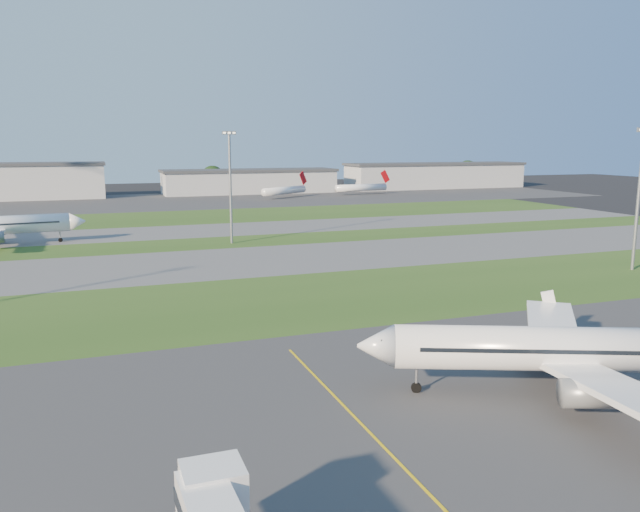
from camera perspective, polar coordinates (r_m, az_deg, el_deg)
name	(u,v)px	position (r m, az deg, el deg)	size (l,w,h in m)	color
ground	(352,500)	(43.84, 2.99, -21.36)	(700.00, 700.00, 0.00)	black
apron_near	(352,500)	(43.83, 2.99, -21.36)	(300.00, 70.00, 0.01)	#333335
grass_strip_a	(211,307)	(90.53, -9.97, -4.62)	(300.00, 34.00, 0.01)	#2A4918
taxiway_a	(180,265)	(122.40, -12.69, -0.84)	(300.00, 32.00, 0.01)	#515154
grass_strip_b	(165,246)	(146.87, -13.96, 0.93)	(300.00, 18.00, 0.01)	#2A4918
taxiway_b	(156,233)	(168.54, -14.77, 2.06)	(300.00, 26.00, 0.01)	#515154
grass_strip_c	(146,219)	(201.18, -15.66, 3.29)	(300.00, 40.00, 0.01)	#2A4918
apron_far	(133,202)	(260.75, -16.70, 4.74)	(400.00, 80.00, 0.01)	#333335
yellow_line	(420,486)	(45.76, 9.14, -20.02)	(0.25, 60.00, 0.02)	gold
airliner_parked	(575,350)	(62.04, 22.27, -7.99)	(37.60, 31.95, 12.45)	white
mini_jet_near	(284,190)	(269.48, -3.27, 6.02)	(24.97, 16.96, 9.48)	white
mini_jet_far	(361,187)	(287.32, 3.81, 6.27)	(28.58, 6.40, 9.48)	white
light_mast_centre	(230,180)	(145.62, -8.21, 6.91)	(3.20, 0.70, 25.80)	gray
light_mast_east	(639,190)	(126.95, 27.16, 5.43)	(3.20, 0.70, 25.80)	gray
hangar_west	(16,181)	(291.30, -26.06, 6.18)	(71.40, 23.00, 15.20)	#ABAFB3
hangar_east	(250,181)	(298.11, -6.45, 6.83)	(81.60, 23.00, 11.20)	#ABAFB3
hangar_far_east	(435,175)	(335.83, 10.51, 7.27)	(96.90, 23.00, 13.20)	#ABAFB3
tree_mid_west	(80,183)	(300.86, -21.06, 6.28)	(9.90, 9.90, 10.80)	black
tree_mid_east	(213,178)	(308.64, -9.79, 7.08)	(11.55, 11.55, 12.60)	black
tree_east	(356,176)	(328.49, 3.36, 7.27)	(10.45, 10.45, 11.40)	black
tree_far_east	(467,172)	(365.18, 13.34, 7.52)	(12.65, 12.65, 13.80)	black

